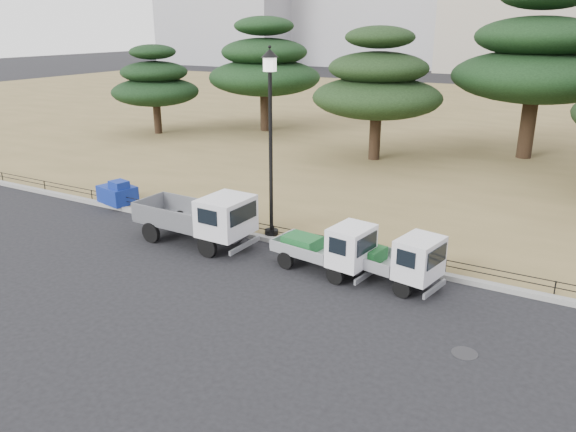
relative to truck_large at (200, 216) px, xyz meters
The scene contains 14 objects.
ground 3.41m from the truck_large, 22.16° to the right, with size 220.00×220.00×0.00m, color black.
lawn 29.54m from the truck_large, 84.14° to the left, with size 120.00×56.00×0.15m, color olive.
curb 3.44m from the truck_large, 24.50° to the left, with size 120.00×0.25×0.16m, color gray.
truck_large is the anchor object (origin of this frame).
truck_kei_front 4.84m from the truck_large, ahead, with size 3.23×1.69×1.63m.
truck_kei_rear 6.84m from the truck_large, ahead, with size 3.26×1.83×1.61m.
street_lamp 4.20m from the truck_large, 42.39° to the left, with size 0.56×0.56×6.31m.
pipe_fence 3.43m from the truck_large, 26.81° to the left, with size 38.00×0.04×0.40m.
tarp_pile 5.92m from the truck_large, 163.04° to the left, with size 1.69×1.38×0.99m.
manhole 9.87m from the truck_large, 14.31° to the right, with size 0.60×0.60×0.01m, color #2D2D30.
pine_west_far 20.88m from the truck_large, 135.79° to the left, with size 5.74×5.74×5.80m.
pine_west_near 21.29m from the truck_large, 115.66° to the left, with size 7.56×7.56×7.56m.
pine_center_left 14.77m from the truck_large, 87.16° to the left, with size 6.87×6.87×6.98m.
pine_center_right 20.89m from the truck_large, 67.48° to the left, with size 8.63×8.63×9.15m.
Camera 1 is at (8.47, -12.96, 7.21)m, focal length 35.00 mm.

